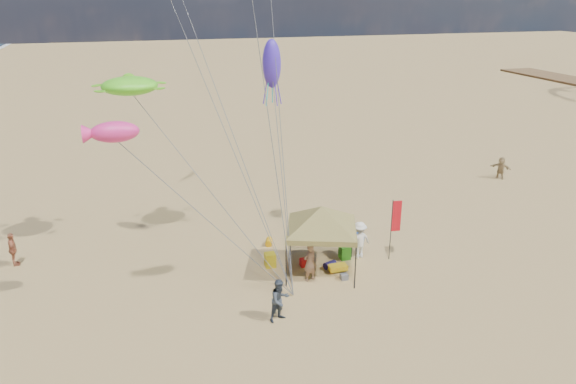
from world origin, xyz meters
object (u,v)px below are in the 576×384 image
object	(u,v)px
canopy_tent	(322,209)
person_far_c	(501,168)
cooler_blue	(358,237)
beach_cart	(338,267)
feather_flag	(395,220)
person_near_c	(359,240)
person_near_a	(310,262)
chair_yellow	(270,260)
person_far_a	(13,249)
person_near_b	(280,300)
cooler_red	(306,262)
chair_green	(345,252)

from	to	relation	value
canopy_tent	person_far_c	distance (m)	19.64
cooler_blue	beach_cart	distance (m)	3.78
feather_flag	person_near_c	bearing A→B (deg)	156.75
beach_cart	person_near_a	xyz separation A→B (m)	(-1.59, -0.42, 0.73)
chair_yellow	person_near_a	size ratio (longest dim) A/B	0.38
person_near_c	person_far_c	bearing A→B (deg)	-162.15
person_near_a	feather_flag	bearing A→B (deg)	169.27
canopy_tent	feather_flag	world-z (taller)	canopy_tent
person_far_a	person_near_c	bearing A→B (deg)	-114.05
person_near_a	beach_cart	bearing A→B (deg)	174.21
cooler_blue	person_near_b	distance (m)	8.71
cooler_red	beach_cart	world-z (taller)	cooler_red
canopy_tent	cooler_blue	size ratio (longest dim) A/B	10.95
person_near_a	person_far_c	xyz separation A→B (m)	(17.95, 9.98, -0.13)
feather_flag	person_far_c	size ratio (longest dim) A/B	2.01
person_near_c	beach_cart	bearing A→B (deg)	22.30
cooler_red	chair_green	distance (m)	2.15
chair_green	person_near_c	bearing A→B (deg)	-5.04
feather_flag	cooler_red	xyz separation A→B (m)	(-4.43, 0.56, -1.95)
person_near_b	canopy_tent	bearing A→B (deg)	27.81
cooler_blue	person_near_b	size ratio (longest dim) A/B	0.29
person_far_c	person_near_a	bearing A→B (deg)	-96.92
beach_cart	person_far_a	world-z (taller)	person_far_a
cooler_red	person_far_c	bearing A→B (deg)	25.96
feather_flag	cooler_red	distance (m)	4.87
person_near_a	person_near_c	size ratio (longest dim) A/B	0.96
person_far_a	beach_cart	bearing A→B (deg)	-119.12
person_near_a	person_near_c	distance (m)	3.48
person_near_b	person_far_a	world-z (taller)	person_near_b
cooler_blue	person_far_c	xyz separation A→B (m)	(13.99, 6.62, 0.61)
feather_flag	chair_green	size ratio (longest dim) A/B	4.60
beach_cart	cooler_red	bearing A→B (deg)	144.02
chair_yellow	person_near_b	world-z (taller)	person_near_b
person_near_c	cooler_red	bearing A→B (deg)	-9.78
feather_flag	person_near_c	distance (m)	2.06
beach_cart	chair_yellow	bearing A→B (deg)	155.14
cooler_blue	person_far_a	world-z (taller)	person_far_a
person_near_a	person_near_b	xyz separation A→B (m)	(-2.21, -2.74, -0.01)
feather_flag	person_near_a	world-z (taller)	feather_flag
chair_yellow	person_near_b	distance (m)	4.66
canopy_tent	cooler_blue	xyz separation A→B (m)	(3.15, 2.66, -3.05)
canopy_tent	person_near_c	size ratio (longest dim) A/B	3.07
person_near_c	person_far_a	distance (m)	17.11
chair_green	person_near_a	size ratio (longest dim) A/B	0.38
chair_green	canopy_tent	bearing A→B (deg)	-152.20
cooler_red	person_near_b	xyz separation A→B (m)	(-2.48, -4.12, 0.73)
cooler_blue	person_near_a	xyz separation A→B (m)	(-3.96, -3.36, 0.74)
feather_flag	cooler_blue	size ratio (longest dim) A/B	5.96
chair_yellow	person_near_b	size ratio (longest dim) A/B	0.38
cooler_red	chair_green	world-z (taller)	chair_green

